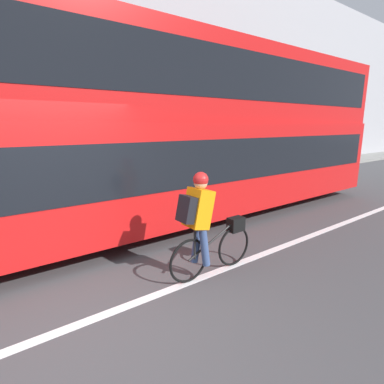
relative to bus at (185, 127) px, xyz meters
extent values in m
plane|color=#424244|center=(-3.19, -2.46, -2.15)|extent=(80.00, 80.00, 0.00)
cube|color=silver|center=(-3.19, -2.48, -2.15)|extent=(50.00, 0.14, 0.01)
cube|color=gray|center=(-3.19, 3.47, -2.09)|extent=(60.00, 2.02, 0.12)
cylinder|color=black|center=(3.59, 0.00, -1.68)|extent=(0.93, 0.30, 0.93)
cylinder|color=black|center=(-3.59, 0.00, -1.68)|extent=(0.93, 0.30, 0.93)
cube|color=red|center=(0.00, 0.00, -0.89)|extent=(11.59, 2.57, 1.96)
cube|color=black|center=(0.00, 0.00, -0.66)|extent=(11.13, 2.59, 0.86)
cube|color=red|center=(0.00, 0.00, 0.92)|extent=(11.59, 2.47, 1.66)
cube|color=black|center=(0.00, 0.00, 1.00)|extent=(11.13, 2.49, 0.93)
torus|color=black|center=(-0.82, -2.47, -1.83)|extent=(0.65, 0.04, 0.65)
torus|color=black|center=(-1.71, -2.47, -1.83)|extent=(0.65, 0.04, 0.65)
cylinder|color=black|center=(-1.27, -2.47, -1.62)|extent=(0.90, 0.03, 0.44)
cylinder|color=black|center=(-1.60, -2.47, -1.59)|extent=(0.03, 0.03, 0.47)
cube|color=black|center=(-0.79, -2.47, -1.47)|extent=(0.26, 0.16, 0.22)
cube|color=orange|center=(-1.54, -2.47, -1.09)|extent=(0.37, 0.32, 0.58)
cube|color=black|center=(-1.74, -2.47, -1.07)|extent=(0.21, 0.26, 0.38)
cylinder|color=#384C7A|center=(-1.50, -2.38, -1.64)|extent=(0.21, 0.11, 0.58)
cylinder|color=#384C7A|center=(-1.50, -2.56, -1.64)|extent=(0.19, 0.11, 0.58)
sphere|color=tan|center=(-1.50, -2.47, -0.73)|extent=(0.19, 0.19, 0.19)
sphere|color=red|center=(-1.50, -2.47, -0.69)|extent=(0.21, 0.21, 0.21)
camera|label=1|loc=(-4.00, -5.61, 0.04)|focal=28.00mm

